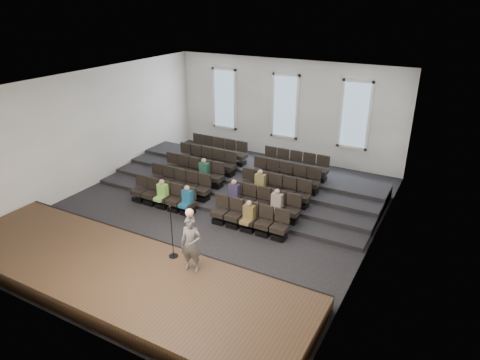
% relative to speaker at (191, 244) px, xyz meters
% --- Properties ---
extents(ground, '(14.00, 14.00, 0.00)m').
position_rel_speaker_xyz_m(ground, '(-1.93, 4.10, -1.35)').
color(ground, black).
rests_on(ground, ground).
extents(ceiling, '(12.00, 14.00, 0.02)m').
position_rel_speaker_xyz_m(ceiling, '(-1.93, 4.10, 3.66)').
color(ceiling, white).
rests_on(ceiling, ground).
extents(wall_back, '(12.00, 0.04, 5.00)m').
position_rel_speaker_xyz_m(wall_back, '(-1.93, 11.12, 1.15)').
color(wall_back, white).
rests_on(wall_back, ground).
extents(wall_front, '(12.00, 0.04, 5.00)m').
position_rel_speaker_xyz_m(wall_front, '(-1.93, -2.92, 1.15)').
color(wall_front, white).
rests_on(wall_front, ground).
extents(wall_left, '(0.04, 14.00, 5.00)m').
position_rel_speaker_xyz_m(wall_left, '(-7.95, 4.10, 1.15)').
color(wall_left, white).
rests_on(wall_left, ground).
extents(wall_right, '(0.04, 14.00, 5.00)m').
position_rel_speaker_xyz_m(wall_right, '(4.09, 4.10, 1.15)').
color(wall_right, white).
rests_on(wall_right, ground).
extents(stage, '(11.80, 3.60, 0.50)m').
position_rel_speaker_xyz_m(stage, '(-1.93, -1.00, -1.10)').
color(stage, '#3D2E1A').
rests_on(stage, ground).
extents(stage_lip, '(11.80, 0.06, 0.52)m').
position_rel_speaker_xyz_m(stage_lip, '(-1.93, 0.77, -1.10)').
color(stage_lip, black).
rests_on(stage_lip, ground).
extents(risers, '(11.80, 4.80, 0.60)m').
position_rel_speaker_xyz_m(risers, '(-1.93, 7.27, -1.15)').
color(risers, black).
rests_on(risers, ground).
extents(seating_rows, '(6.80, 4.70, 1.67)m').
position_rel_speaker_xyz_m(seating_rows, '(-1.93, 5.64, -0.67)').
color(seating_rows, black).
rests_on(seating_rows, ground).
extents(windows, '(8.44, 0.10, 3.24)m').
position_rel_speaker_xyz_m(windows, '(-1.93, 11.05, 1.35)').
color(windows, white).
rests_on(windows, wall_back).
extents(audience, '(4.85, 2.64, 1.10)m').
position_rel_speaker_xyz_m(audience, '(-1.56, 4.40, -0.54)').
color(audience, '#87D153').
rests_on(audience, seating_rows).
extents(speaker, '(0.69, 0.52, 1.70)m').
position_rel_speaker_xyz_m(speaker, '(0.00, 0.00, 0.00)').
color(speaker, '#585654').
rests_on(speaker, stage).
extents(mic_stand, '(0.29, 0.29, 1.72)m').
position_rel_speaker_xyz_m(mic_stand, '(-0.89, 0.28, -0.34)').
color(mic_stand, black).
rests_on(mic_stand, stage).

